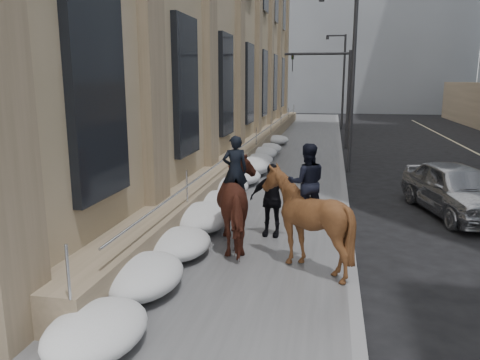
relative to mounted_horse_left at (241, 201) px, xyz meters
name	(u,v)px	position (x,y,z in m)	size (l,w,h in m)	color
ground	(215,304)	(0.07, -2.97, -1.27)	(140.00, 140.00, 0.00)	black
sidewalk	(277,187)	(0.07, 7.03, -1.21)	(5.00, 80.00, 0.12)	#4B4B4D
curb	(344,190)	(2.69, 7.03, -1.21)	(0.24, 80.00, 0.12)	slate
bg_building_mid	(351,6)	(4.07, 57.03, 12.73)	(30.00, 12.00, 28.00)	slate
bg_building_far	(285,44)	(-5.93, 69.03, 8.73)	(24.00, 12.00, 20.00)	gray
streetlight_mid	(349,72)	(2.81, 11.03, 3.31)	(1.71, 0.24, 8.00)	#2D2D30
streetlight_far	(342,76)	(2.81, 31.03, 3.31)	(1.71, 0.24, 8.00)	#2D2D30
traffic_signal	(334,84)	(2.14, 19.03, 2.73)	(4.10, 0.22, 6.00)	#2D2D30
snow_bank	(232,186)	(-1.35, 5.14, -0.81)	(1.70, 18.10, 0.76)	silver
mounted_horse_left	(241,201)	(0.00, 0.00, 0.00)	(2.02, 2.87, 2.76)	#421D14
mounted_horse_right	(305,215)	(1.64, -1.09, 0.04)	(2.17, 2.34, 2.77)	#492A15
pedestrian	(271,200)	(0.62, 0.95, -0.17)	(1.15, 0.48, 1.96)	black
car_silver	(456,189)	(6.07, 4.44, -0.43)	(1.98, 4.93, 1.68)	#999BA0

